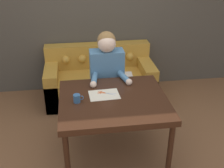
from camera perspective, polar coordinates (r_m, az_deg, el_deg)
name	(u,v)px	position (r m, az deg, el deg)	size (l,w,h in m)	color
ground_plane	(111,150)	(3.56, -0.29, -13.34)	(16.00, 16.00, 0.00)	brown
wall_back	(95,12)	(4.57, -3.43, 14.44)	(8.00, 0.06, 2.60)	#474238
dining_table	(113,104)	(3.13, 0.28, -4.14)	(1.19, 1.04, 0.76)	#381E11
couch	(100,80)	(4.52, -2.54, 0.84)	(1.68, 0.82, 0.83)	#B7842D
person	(107,77)	(3.72, -1.03, 1.38)	(0.51, 0.57, 1.31)	#33281E
pattern_paper_main	(104,95)	(3.16, -1.61, -2.20)	(0.35, 0.26, 0.00)	beige
scissors	(104,93)	(3.20, -1.71, -1.82)	(0.21, 0.13, 0.01)	silver
mug	(77,98)	(3.03, -7.12, -2.92)	(0.11, 0.08, 0.09)	#335B84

